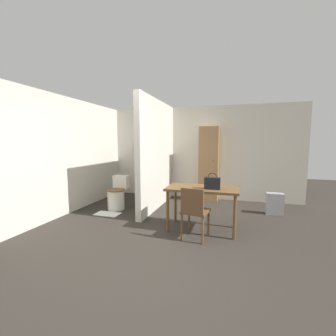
{
  "coord_description": "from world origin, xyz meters",
  "views": [
    {
      "loc": [
        1.12,
        -2.68,
        1.54
      ],
      "look_at": [
        -0.11,
        1.43,
        1.05
      ],
      "focal_mm": 24.0,
      "sensor_mm": 36.0,
      "label": 1
    }
  ],
  "objects_px": {
    "toilet": "(117,195)",
    "space_heater": "(275,204)",
    "wooden_chair": "(194,210)",
    "dining_table": "(202,193)",
    "wooden_cabinet": "(209,164)",
    "handbag": "(212,183)"
  },
  "relations": [
    {
      "from": "space_heater",
      "to": "toilet",
      "type": "bearing_deg",
      "value": -170.18
    },
    {
      "from": "wooden_chair",
      "to": "toilet",
      "type": "height_order",
      "value": "wooden_chair"
    },
    {
      "from": "wooden_chair",
      "to": "wooden_cabinet",
      "type": "distance_m",
      "value": 2.58
    },
    {
      "from": "wooden_chair",
      "to": "dining_table",
      "type": "bearing_deg",
      "value": 90.74
    },
    {
      "from": "wooden_chair",
      "to": "wooden_cabinet",
      "type": "xyz_separation_m",
      "value": [
        -0.07,
        2.53,
        0.5
      ]
    },
    {
      "from": "toilet",
      "to": "space_heater",
      "type": "relative_size",
      "value": 1.63
    },
    {
      "from": "wooden_chair",
      "to": "wooden_cabinet",
      "type": "height_order",
      "value": "wooden_cabinet"
    },
    {
      "from": "handbag",
      "to": "wooden_cabinet",
      "type": "xyz_separation_m",
      "value": [
        -0.3,
        2.18,
        0.11
      ]
    },
    {
      "from": "wooden_cabinet",
      "to": "space_heater",
      "type": "xyz_separation_m",
      "value": [
        1.5,
        -0.78,
        -0.74
      ]
    },
    {
      "from": "wooden_cabinet",
      "to": "toilet",
      "type": "bearing_deg",
      "value": -144.7
    },
    {
      "from": "wooden_cabinet",
      "to": "space_heater",
      "type": "height_order",
      "value": "wooden_cabinet"
    },
    {
      "from": "toilet",
      "to": "wooden_cabinet",
      "type": "relative_size",
      "value": 0.39
    },
    {
      "from": "dining_table",
      "to": "toilet",
      "type": "bearing_deg",
      "value": 160.96
    },
    {
      "from": "handbag",
      "to": "space_heater",
      "type": "distance_m",
      "value": 1.95
    },
    {
      "from": "wooden_chair",
      "to": "handbag",
      "type": "relative_size",
      "value": 3.08
    },
    {
      "from": "toilet",
      "to": "wooden_cabinet",
      "type": "bearing_deg",
      "value": 35.3
    },
    {
      "from": "toilet",
      "to": "handbag",
      "type": "bearing_deg",
      "value": -19.72
    },
    {
      "from": "wooden_cabinet",
      "to": "space_heater",
      "type": "distance_m",
      "value": 1.85
    },
    {
      "from": "dining_table",
      "to": "wooden_cabinet",
      "type": "height_order",
      "value": "wooden_cabinet"
    },
    {
      "from": "toilet",
      "to": "wooden_chair",
      "type": "bearing_deg",
      "value": -29.93
    },
    {
      "from": "wooden_chair",
      "to": "toilet",
      "type": "bearing_deg",
      "value": 158.45
    },
    {
      "from": "wooden_chair",
      "to": "handbag",
      "type": "xyz_separation_m",
      "value": [
        0.24,
        0.35,
        0.39
      ]
    }
  ]
}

